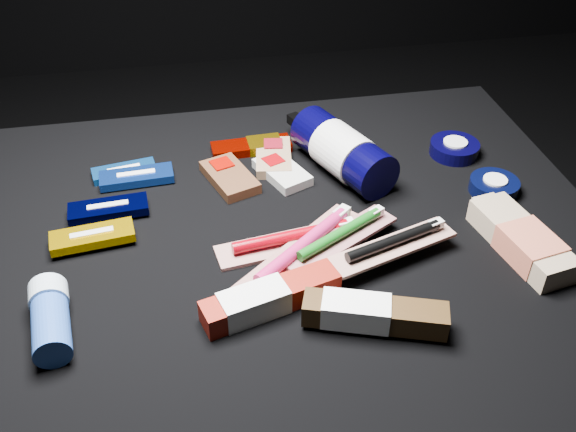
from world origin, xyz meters
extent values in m
plane|color=black|center=(0.00, 0.00, 0.00)|extent=(3.00, 3.00, 0.00)
cube|color=black|center=(0.00, 0.00, 0.20)|extent=(0.98, 0.78, 0.40)
cube|color=#145AB5|center=(-0.23, 0.20, 0.41)|extent=(0.11, 0.05, 0.01)
cube|color=white|center=(-0.23, 0.20, 0.41)|extent=(0.05, 0.02, 0.01)
cube|color=navy|center=(-0.21, 0.17, 0.41)|extent=(0.12, 0.05, 0.01)
cube|color=silver|center=(-0.21, 0.17, 0.41)|extent=(0.06, 0.01, 0.02)
cube|color=black|center=(-0.25, 0.09, 0.41)|extent=(0.12, 0.05, 0.01)
cube|color=#BBBCB7|center=(-0.25, 0.09, 0.41)|extent=(0.06, 0.02, 0.02)
cube|color=#DAA400|center=(-0.27, 0.02, 0.41)|extent=(0.12, 0.06, 0.01)
cube|color=beige|center=(-0.27, 0.02, 0.42)|extent=(0.06, 0.02, 0.02)
cube|color=#4C2C19|center=(-0.06, 0.14, 0.41)|extent=(0.09, 0.12, 0.02)
cube|color=#770500|center=(-0.07, 0.17, 0.41)|extent=(0.04, 0.04, 0.02)
cube|color=beige|center=(0.03, 0.14, 0.41)|extent=(0.09, 0.12, 0.02)
cube|color=#730207|center=(0.02, 0.17, 0.41)|extent=(0.04, 0.04, 0.02)
cube|color=#937151|center=(0.02, 0.19, 0.41)|extent=(0.07, 0.12, 0.02)
cube|color=maroon|center=(0.03, 0.22, 0.41)|extent=(0.04, 0.04, 0.02)
cube|color=#8A0A00|center=(-0.01, 0.23, 0.41)|extent=(0.14, 0.05, 0.01)
cube|color=#B5880A|center=(0.01, 0.23, 0.41)|extent=(0.06, 0.05, 0.02)
cylinder|color=black|center=(0.13, 0.14, 0.44)|extent=(0.15, 0.21, 0.08)
cylinder|color=silver|center=(0.13, 0.13, 0.44)|extent=(0.11, 0.11, 0.08)
cylinder|color=black|center=(0.09, 0.24, 0.44)|extent=(0.03, 0.03, 0.03)
cube|color=black|center=(0.08, 0.26, 0.43)|extent=(0.03, 0.04, 0.02)
cylinder|color=black|center=(0.34, 0.15, 0.41)|extent=(0.08, 0.08, 0.02)
cylinder|color=silver|center=(0.34, 0.15, 0.41)|extent=(0.04, 0.04, 0.03)
cylinder|color=black|center=(0.35, 0.04, 0.41)|extent=(0.08, 0.08, 0.02)
cylinder|color=white|center=(0.35, 0.04, 0.41)|extent=(0.04, 0.04, 0.02)
cube|color=tan|center=(0.33, -0.10, 0.42)|extent=(0.09, 0.18, 0.04)
cube|color=#CC664B|center=(0.33, -0.12, 0.42)|extent=(0.08, 0.09, 0.04)
cube|color=tan|center=(0.31, -0.02, 0.42)|extent=(0.04, 0.03, 0.03)
cylinder|color=#254CA2|center=(-0.31, -0.16, 0.42)|extent=(0.06, 0.09, 0.05)
cylinder|color=#AABDCC|center=(-0.31, -0.10, 0.42)|extent=(0.05, 0.04, 0.05)
cube|color=beige|center=(0.01, -0.03, 0.40)|extent=(0.22, 0.08, 0.01)
cylinder|color=#7F000A|center=(0.01, -0.03, 0.42)|extent=(0.17, 0.04, 0.02)
cube|color=white|center=(0.09, -0.02, 0.42)|extent=(0.03, 0.02, 0.01)
cube|color=#B5ADAA|center=(0.02, -0.06, 0.41)|extent=(0.22, 0.19, 0.01)
cylinder|color=#B21A59|center=(0.02, -0.06, 0.42)|extent=(0.15, 0.13, 0.02)
cube|color=silver|center=(0.09, 0.00, 0.43)|extent=(0.03, 0.03, 0.01)
cube|color=#A29A97|center=(0.08, -0.05, 0.42)|extent=(0.19, 0.13, 0.01)
cylinder|color=#115814|center=(0.08, -0.05, 0.43)|extent=(0.14, 0.09, 0.02)
cube|color=silver|center=(0.14, -0.02, 0.43)|extent=(0.02, 0.02, 0.01)
cube|color=silver|center=(0.14, -0.09, 0.42)|extent=(0.19, 0.10, 0.01)
cylinder|color=black|center=(0.14, -0.09, 0.43)|extent=(0.15, 0.06, 0.01)
cube|color=silver|center=(0.21, -0.07, 0.44)|extent=(0.02, 0.02, 0.01)
cube|color=maroon|center=(-0.04, -0.15, 0.42)|extent=(0.19, 0.09, 0.03)
cube|color=white|center=(-0.06, -0.15, 0.42)|extent=(0.10, 0.06, 0.04)
cube|color=#35220C|center=(0.08, -0.20, 0.42)|extent=(0.18, 0.09, 0.03)
cube|color=white|center=(0.06, -0.20, 0.42)|extent=(0.09, 0.07, 0.03)
camera|label=1|loc=(-0.12, -0.72, 1.00)|focal=40.00mm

